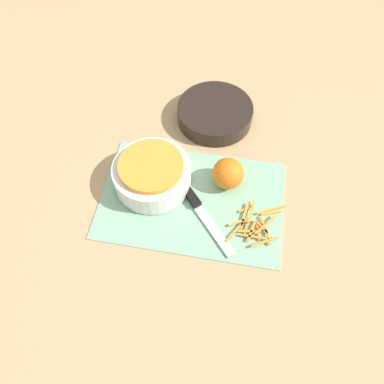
{
  "coord_description": "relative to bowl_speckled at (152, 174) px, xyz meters",
  "views": [
    {
      "loc": [
        0.08,
        -0.46,
        0.77
      ],
      "look_at": [
        0.0,
        0.0,
        0.04
      ],
      "focal_mm": 35.0,
      "sensor_mm": 36.0,
      "label": 1
    }
  ],
  "objects": [
    {
      "name": "ground_plane",
      "position": [
        0.1,
        -0.03,
        -0.04
      ],
      "size": [
        4.0,
        4.0,
        0.0
      ],
      "primitive_type": "plane",
      "color": "tan"
    },
    {
      "name": "cutting_board",
      "position": [
        0.1,
        -0.03,
        -0.04
      ],
      "size": [
        0.43,
        0.29,
        0.01
      ],
      "color": "#84B793",
      "rests_on": "ground_plane"
    },
    {
      "name": "bowl_speckled",
      "position": [
        0.0,
        0.0,
        0.0
      ],
      "size": [
        0.19,
        0.19,
        0.07
      ],
      "color": "silver",
      "rests_on": "cutting_board"
    },
    {
      "name": "bowl_dark",
      "position": [
        0.12,
        0.24,
        -0.02
      ],
      "size": [
        0.2,
        0.2,
        0.05
      ],
      "color": "black",
      "rests_on": "ground_plane"
    },
    {
      "name": "knife",
      "position": [
        0.1,
        -0.03,
        -0.03
      ],
      "size": [
        0.18,
        0.21,
        0.02
      ],
      "rotation": [
        0.0,
        0.0,
        -0.85
      ],
      "color": "black",
      "rests_on": "cutting_board"
    },
    {
      "name": "orange_left",
      "position": [
        0.18,
        0.03,
        0.0
      ],
      "size": [
        0.08,
        0.08,
        0.08
      ],
      "color": "orange",
      "rests_on": "cutting_board"
    },
    {
      "name": "peel_pile",
      "position": [
        0.26,
        -0.08,
        -0.03
      ],
      "size": [
        0.13,
        0.13,
        0.01
      ],
      "color": "orange",
      "rests_on": "cutting_board"
    }
  ]
}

